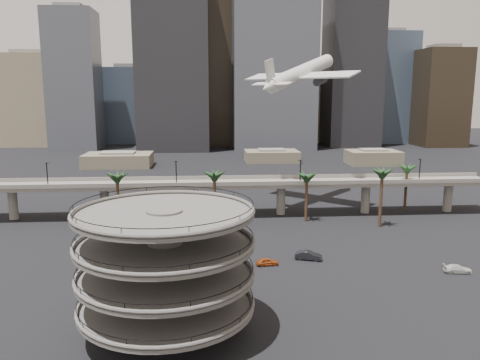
{
  "coord_description": "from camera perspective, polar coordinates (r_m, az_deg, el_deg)",
  "views": [
    {
      "loc": [
        -7.84,
        -59.78,
        30.08
      ],
      "look_at": [
        -1.4,
        28.0,
        13.97
      ],
      "focal_mm": 35.0,
      "sensor_mm": 36.0,
      "label": 1
    }
  ],
  "objects": [
    {
      "name": "skyline",
      "position": [
        278.13,
        0.56,
        13.09
      ],
      "size": [
        269.0,
        86.0,
        118.34
      ],
      "color": "#816C59",
      "rests_on": "ground"
    },
    {
      "name": "car_b",
      "position": [
        88.33,
        8.35,
        -9.09
      ],
      "size": [
        5.27,
        3.14,
        1.64
      ],
      "primitive_type": "imported",
      "rotation": [
        0.0,
        0.0,
        1.27
      ],
      "color": "black",
      "rests_on": "ground"
    },
    {
      "name": "airborne_jet",
      "position": [
        129.8,
        7.45,
        12.79
      ],
      "size": [
        28.31,
        29.56,
        12.81
      ],
      "rotation": [
        0.0,
        -0.26,
        0.83
      ],
      "color": "silver",
      "rests_on": "ground"
    },
    {
      "name": "palm_trees",
      "position": [
        110.32,
        6.01,
        0.51
      ],
      "size": [
        76.4,
        18.4,
        14.0
      ],
      "color": "#452C1D",
      "rests_on": "ground"
    },
    {
      "name": "car_c",
      "position": [
        89.61,
        25.02,
        -9.8
      ],
      "size": [
        4.94,
        2.73,
        1.36
      ],
      "primitive_type": "imported",
      "rotation": [
        0.0,
        0.0,
        1.39
      ],
      "color": "silver",
      "rests_on": "ground"
    },
    {
      "name": "ground",
      "position": [
        67.38,
        3.05,
        -16.16
      ],
      "size": [
        700.0,
        700.0,
        0.0
      ],
      "primitive_type": "plane",
      "color": "black",
      "rests_on": "ground"
    },
    {
      "name": "low_buildings",
      "position": [
        204.44,
        -0.03,
        2.72
      ],
      "size": [
        135.0,
        27.5,
        6.8
      ],
      "color": "brown",
      "rests_on": "ground"
    },
    {
      "name": "parking_ramp",
      "position": [
        59.57,
        -9.04,
        -9.63
      ],
      "size": [
        22.2,
        22.2,
        17.35
      ],
      "color": "#514F4C",
      "rests_on": "ground"
    },
    {
      "name": "overpass",
      "position": [
        117.27,
        -0.28,
        -0.81
      ],
      "size": [
        130.0,
        9.3,
        14.7
      ],
      "color": "slate",
      "rests_on": "ground"
    },
    {
      "name": "car_a",
      "position": [
        84.91,
        3.33,
        -9.91
      ],
      "size": [
        4.11,
        2.01,
        1.35
      ],
      "primitive_type": "imported",
      "rotation": [
        0.0,
        0.0,
        1.68
      ],
      "color": "#A14517",
      "rests_on": "ground"
    }
  ]
}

